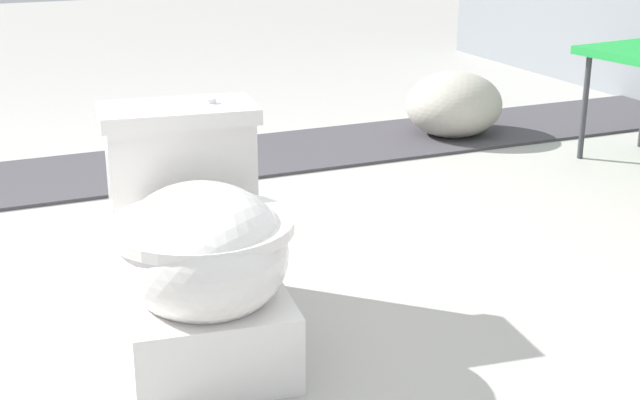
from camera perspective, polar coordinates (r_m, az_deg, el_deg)
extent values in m
plane|color=#A8A59E|center=(2.29, -12.70, -6.70)|extent=(14.00, 14.00, 0.00)
cube|color=#423F44|center=(3.43, -8.23, 2.38)|extent=(0.56, 8.00, 0.01)
cube|color=white|center=(2.06, -7.74, -6.74)|extent=(0.64, 0.41, 0.17)
ellipsoid|color=white|center=(1.90, -7.51, -3.22)|extent=(0.48, 0.41, 0.28)
cylinder|color=white|center=(1.88, -7.58, -1.64)|extent=(0.44, 0.44, 0.03)
cube|color=white|center=(2.17, -8.86, 1.21)|extent=(0.22, 0.36, 0.30)
cube|color=white|center=(2.12, -9.09, 5.53)|extent=(0.25, 0.39, 0.04)
cylinder|color=silver|center=(2.13, -6.98, 6.33)|extent=(0.02, 0.02, 0.01)
cylinder|color=#38383D|center=(3.57, 16.57, 5.71)|extent=(0.02, 0.02, 0.40)
ellipsoid|color=#ADA899|center=(3.81, 8.57, 6.07)|extent=(0.52, 0.54, 0.27)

